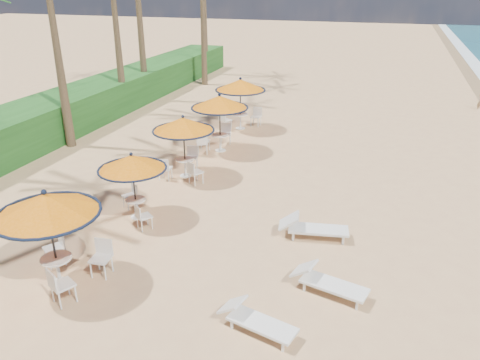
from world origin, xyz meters
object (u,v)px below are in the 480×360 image
Objects in this scene: station_1 at (132,168)px; station_3 at (218,109)px; lounger_far at (311,227)px; station_0 at (51,216)px; lounger_near at (255,319)px; lounger_mid at (327,281)px; station_4 at (240,90)px; station_2 at (183,132)px.

station_1 is 6.89m from station_3.
station_1 is 5.82m from lounger_far.
station_0 is 5.45m from lounger_near.
station_0 reaches higher than station_1.
station_1 reaches higher than lounger_mid.
station_1 is at bearing 175.22° from lounger_far.
station_4 is at bearing 91.59° from station_3.
station_2 is 0.94× the size of station_3.
lounger_far is at bearing -61.53° from station_4.
station_2 is at bearing 151.95° from lounger_mid.
station_3 is 3.53m from station_4.
lounger_far is at bearing -50.49° from station_3.
lounger_near is (5.20, -0.20, -1.63)m from station_0.
station_0 is at bearing -90.72° from station_1.
station_1 is at bearing -91.28° from station_4.
lounger_far is at bearing 98.51° from lounger_near.
station_0 is at bearing -91.13° from station_4.
station_2 is at bearing 138.26° from lounger_near.
lounger_mid is (6.23, -12.52, -1.71)m from station_4.
station_0 reaches higher than lounger_near.
station_3 is (0.23, 3.21, 0.11)m from station_2.
station_4 is at bearing 88.72° from station_1.
lounger_near is at bearing -37.61° from station_1.
station_0 is 7.25m from lounger_far.
lounger_near is 2.28m from lounger_mid.
station_1 is 1.19× the size of lounger_near.
lounger_near is at bearing -71.12° from station_4.
station_4 is 14.08m from lounger_mid.
lounger_mid is at bearing 69.67° from lounger_near.
station_4 is 15.29m from lounger_near.
station_3 is 0.99× the size of station_4.
lounger_far is (5.64, 0.45, -1.38)m from station_1.
station_1 is at bearing -91.63° from station_2.
station_0 is 1.32× the size of lounger_mid.
station_1 is at bearing 89.28° from station_0.
lounger_mid is at bearing 14.35° from station_0.
lounger_mid is (6.51, 1.67, -1.62)m from station_0.
lounger_far is at bearing 36.58° from station_0.
station_2 is 3.22m from station_3.
station_4 is at bearing 88.91° from station_2.
station_1 reaches higher than lounger_far.
station_2 is at bearing 88.83° from station_0.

